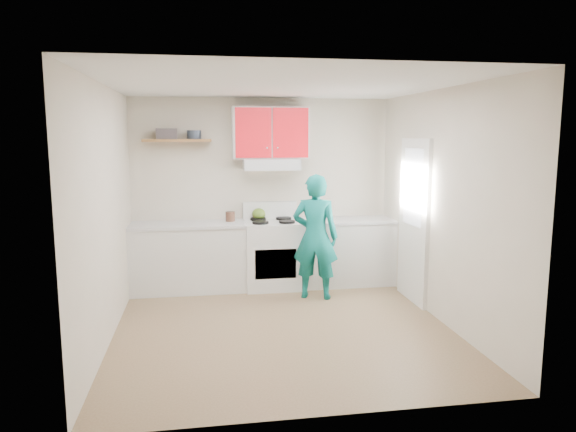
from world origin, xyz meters
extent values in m
plane|color=brown|center=(0.00, 0.00, 0.00)|extent=(3.80, 3.80, 0.00)
cube|color=white|center=(0.00, 0.00, 2.60)|extent=(3.60, 3.80, 0.04)
cube|color=beige|center=(0.00, 1.90, 1.30)|extent=(3.60, 0.04, 2.60)
cube|color=beige|center=(0.00, -1.90, 1.30)|extent=(3.60, 0.04, 2.60)
cube|color=beige|center=(-1.80, 0.00, 1.30)|extent=(0.04, 3.80, 2.60)
cube|color=beige|center=(1.80, 0.00, 1.30)|extent=(0.04, 3.80, 2.60)
cube|color=white|center=(1.78, 0.70, 1.02)|extent=(0.05, 0.85, 2.05)
cube|color=white|center=(1.75, 0.70, 1.45)|extent=(0.01, 0.55, 0.95)
cube|color=silver|center=(-1.04, 1.60, 0.45)|extent=(1.52, 0.60, 0.90)
cube|color=silver|center=(1.14, 1.60, 0.45)|extent=(1.32, 0.60, 0.90)
cube|color=white|center=(0.10, 1.57, 0.46)|extent=(0.76, 0.65, 0.92)
cube|color=silver|center=(0.10, 1.68, 1.70)|extent=(0.76, 0.44, 0.15)
cube|color=red|center=(0.10, 1.73, 2.12)|extent=(1.02, 0.33, 0.70)
cube|color=brown|center=(-1.15, 1.75, 2.02)|extent=(0.90, 0.30, 0.04)
cube|color=#3F383A|center=(-1.28, 1.72, 2.11)|extent=(0.27, 0.20, 0.14)
cylinder|color=#333D4C|center=(-0.93, 1.74, 2.10)|extent=(0.25, 0.25, 0.12)
ellipsoid|color=#517320|center=(-0.07, 1.76, 1.00)|extent=(0.24, 0.24, 0.16)
cylinder|color=#492D20|center=(-0.47, 1.68, 0.98)|extent=(0.15, 0.15, 0.15)
cube|color=olive|center=(0.82, 1.50, 0.91)|extent=(0.39, 0.33, 0.02)
cube|color=red|center=(1.51, 1.57, 0.90)|extent=(0.32, 0.28, 0.01)
imported|color=#0B6A65|center=(0.58, 1.00, 0.80)|extent=(0.68, 0.56, 1.61)
camera|label=1|loc=(-0.84, -5.50, 2.09)|focal=32.96mm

